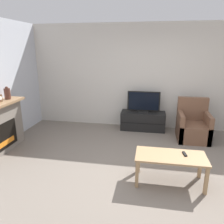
{
  "coord_description": "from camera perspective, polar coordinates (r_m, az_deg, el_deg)",
  "views": [
    {
      "loc": [
        0.01,
        -3.36,
        2.08
      ],
      "look_at": [
        -0.72,
        0.76,
        0.85
      ],
      "focal_mm": 35.0,
      "sensor_mm": 36.0,
      "label": 1
    }
  ],
  "objects": [
    {
      "name": "remote",
      "position": [
        3.67,
        18.46,
        -10.34
      ],
      "size": [
        0.06,
        0.15,
        0.02
      ],
      "rotation": [
        0.0,
        0.0,
        0.16
      ],
      "color": "black",
      "rests_on": "coffee_table"
    },
    {
      "name": "tv",
      "position": [
        5.66,
        8.25,
        2.44
      ],
      "size": [
        0.83,
        0.18,
        0.54
      ],
      "color": "black",
      "rests_on": "tv_stand"
    },
    {
      "name": "ground_plane",
      "position": [
        3.96,
        8.77,
        -15.57
      ],
      "size": [
        24.0,
        24.0,
        0.0
      ],
      "primitive_type": "plane",
      "color": "slate"
    },
    {
      "name": "coffee_table",
      "position": [
        3.61,
        15.05,
        -11.8
      ],
      "size": [
        1.09,
        0.52,
        0.47
      ],
      "color": "#A37F56",
      "rests_on": "ground"
    },
    {
      "name": "armchair",
      "position": [
        5.49,
        20.33,
        -3.59
      ],
      "size": [
        0.7,
        0.76,
        0.95
      ],
      "color": "brown",
      "rests_on": "ground"
    },
    {
      "name": "wall_back",
      "position": [
        5.83,
        10.04,
        8.94
      ],
      "size": [
        12.0,
        0.06,
        2.7
      ],
      "color": "beige",
      "rests_on": "ground"
    },
    {
      "name": "tv_stand",
      "position": [
        5.8,
        8.05,
        -2.29
      ],
      "size": [
        1.14,
        0.44,
        0.48
      ],
      "color": "black",
      "rests_on": "ground"
    },
    {
      "name": "mantel_vase_right",
      "position": [
        5.16,
        -25.67,
        4.42
      ],
      "size": [
        0.13,
        0.13,
        0.27
      ],
      "color": "#512D23",
      "rests_on": "fireplace"
    }
  ]
}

